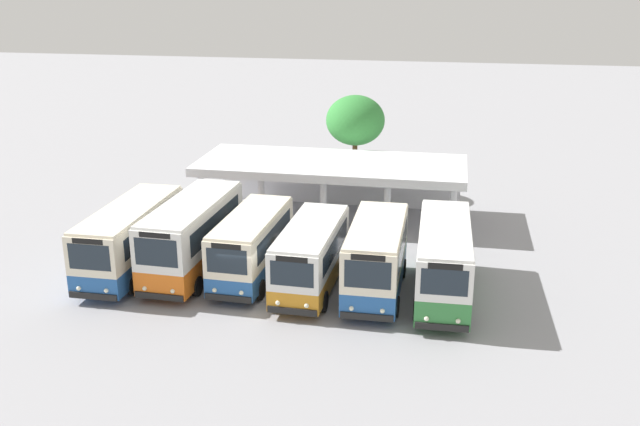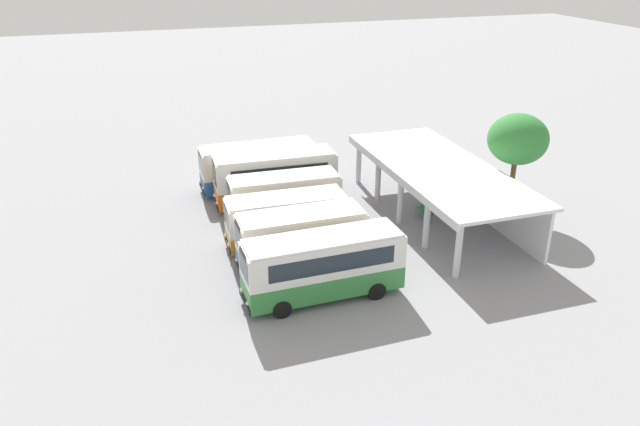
{
  "view_description": "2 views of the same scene",
  "coord_description": "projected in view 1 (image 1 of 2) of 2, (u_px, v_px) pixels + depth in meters",
  "views": [
    {
      "loc": [
        8.12,
        -27.44,
        13.62
      ],
      "look_at": [
        1.86,
        5.58,
        2.28
      ],
      "focal_mm": 40.14,
      "sensor_mm": 36.0,
      "label": 1
    },
    {
      "loc": [
        32.05,
        -6.18,
        16.12
      ],
      "look_at": [
        2.68,
        3.39,
        1.97
      ],
      "focal_mm": 33.95,
      "sensor_mm": 36.0,
      "label": 2
    }
  ],
  "objects": [
    {
      "name": "ground_plane",
      "position": [
        255.0,
        299.0,
        31.33
      ],
      "size": [
        180.0,
        180.0,
        0.0
      ],
      "primitive_type": "plane",
      "color": "#939399"
    },
    {
      "name": "city_bus_nearest_orange",
      "position": [
        131.0,
        236.0,
        33.71
      ],
      "size": [
        2.43,
        8.01,
        3.25
      ],
      "color": "black",
      "rests_on": "ground"
    },
    {
      "name": "city_bus_second_in_row",
      "position": [
        193.0,
        234.0,
        33.57
      ],
      "size": [
        2.66,
        7.97,
        3.53
      ],
      "color": "black",
      "rests_on": "ground"
    },
    {
      "name": "city_bus_middle_cream",
      "position": [
        252.0,
        244.0,
        32.96
      ],
      "size": [
        2.46,
        6.85,
        3.1
      ],
      "color": "black",
      "rests_on": "ground"
    },
    {
      "name": "city_bus_fourth_amber",
      "position": [
        311.0,
        254.0,
        31.85
      ],
      "size": [
        2.46,
        6.9,
        3.03
      ],
      "color": "black",
      "rests_on": "ground"
    },
    {
      "name": "city_bus_fifth_blue",
      "position": [
        376.0,
        256.0,
        31.29
      ],
      "size": [
        2.42,
        6.73,
        3.29
      ],
      "color": "black",
      "rests_on": "ground"
    },
    {
      "name": "city_bus_far_end_green",
      "position": [
        444.0,
        259.0,
        30.99
      ],
      "size": [
        2.44,
        7.87,
        3.29
      ],
      "color": "black",
      "rests_on": "ground"
    },
    {
      "name": "terminal_canopy",
      "position": [
        333.0,
        171.0,
        41.5
      ],
      "size": [
        15.2,
        6.12,
        3.4
      ],
      "color": "silver",
      "rests_on": "ground"
    },
    {
      "name": "waiting_chair_end_by_column",
      "position": [
        318.0,
        212.0,
        41.09
      ],
      "size": [
        0.45,
        0.45,
        0.86
      ],
      "color": "slate",
      "rests_on": "ground"
    },
    {
      "name": "waiting_chair_second_from_end",
      "position": [
        328.0,
        213.0,
        40.96
      ],
      "size": [
        0.45,
        0.45,
        0.86
      ],
      "color": "slate",
      "rests_on": "ground"
    },
    {
      "name": "waiting_chair_middle_seat",
      "position": [
        337.0,
        214.0,
        40.85
      ],
      "size": [
        0.45,
        0.45,
        0.86
      ],
      "color": "slate",
      "rests_on": "ground"
    },
    {
      "name": "roadside_tree_behind_canopy",
      "position": [
        355.0,
        121.0,
        44.63
      ],
      "size": [
        3.68,
        3.68,
        6.41
      ],
      "color": "brown",
      "rests_on": "ground"
    }
  ]
}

